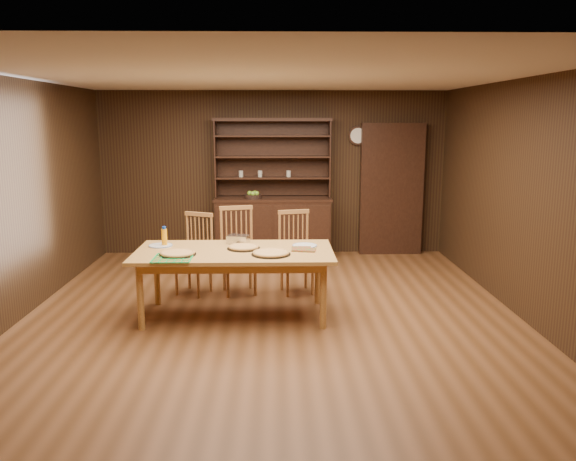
{
  "coord_description": "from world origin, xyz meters",
  "views": [
    {
      "loc": [
        0.06,
        -6.02,
        2.16
      ],
      "look_at": [
        0.19,
        0.4,
        0.88
      ],
      "focal_mm": 35.0,
      "sensor_mm": 36.0,
      "label": 1
    }
  ],
  "objects_px": {
    "china_hutch": "(273,219)",
    "dining_table": "(234,256)",
    "chair_right": "(295,249)",
    "juice_bottle": "(164,237)",
    "chair_center": "(238,247)",
    "chair_left": "(196,251)"
  },
  "relations": [
    {
      "from": "chair_right",
      "to": "juice_bottle",
      "type": "relative_size",
      "value": 4.57
    },
    {
      "from": "chair_center",
      "to": "chair_right",
      "type": "xyz_separation_m",
      "value": [
        0.72,
        0.0,
        -0.03
      ]
    },
    {
      "from": "china_hutch",
      "to": "chair_right",
      "type": "distance_m",
      "value": 1.9
    },
    {
      "from": "china_hutch",
      "to": "dining_table",
      "type": "distance_m",
      "value": 2.83
    },
    {
      "from": "china_hutch",
      "to": "chair_left",
      "type": "bearing_deg",
      "value": -116.71
    },
    {
      "from": "china_hutch",
      "to": "chair_right",
      "type": "height_order",
      "value": "china_hutch"
    },
    {
      "from": "chair_left",
      "to": "chair_right",
      "type": "xyz_separation_m",
      "value": [
        1.25,
        0.02,
        0.01
      ]
    },
    {
      "from": "china_hutch",
      "to": "dining_table",
      "type": "xyz_separation_m",
      "value": [
        -0.41,
        -2.8,
        0.09
      ]
    },
    {
      "from": "china_hutch",
      "to": "chair_center",
      "type": "distance_m",
      "value": 1.93
    },
    {
      "from": "juice_bottle",
      "to": "chair_center",
      "type": "bearing_deg",
      "value": 41.65
    },
    {
      "from": "chair_left",
      "to": "chair_right",
      "type": "distance_m",
      "value": 1.25
    },
    {
      "from": "juice_bottle",
      "to": "chair_left",
      "type": "bearing_deg",
      "value": 69.49
    },
    {
      "from": "juice_bottle",
      "to": "chair_right",
      "type": "bearing_deg",
      "value": 24.78
    },
    {
      "from": "china_hutch",
      "to": "juice_bottle",
      "type": "relative_size",
      "value": 9.62
    },
    {
      "from": "china_hutch",
      "to": "chair_center",
      "type": "relative_size",
      "value": 2.0
    },
    {
      "from": "china_hutch",
      "to": "chair_right",
      "type": "bearing_deg",
      "value": -81.08
    },
    {
      "from": "china_hutch",
      "to": "chair_left",
      "type": "xyz_separation_m",
      "value": [
        -0.96,
        -1.9,
        -0.06
      ]
    },
    {
      "from": "chair_left",
      "to": "chair_center",
      "type": "height_order",
      "value": "chair_center"
    },
    {
      "from": "chair_left",
      "to": "chair_right",
      "type": "relative_size",
      "value": 0.98
    },
    {
      "from": "chair_center",
      "to": "juice_bottle",
      "type": "distance_m",
      "value": 1.08
    },
    {
      "from": "chair_left",
      "to": "china_hutch",
      "type": "bearing_deg",
      "value": 87.15
    },
    {
      "from": "chair_left",
      "to": "juice_bottle",
      "type": "xyz_separation_m",
      "value": [
        -0.25,
        -0.67,
        0.32
      ]
    }
  ]
}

